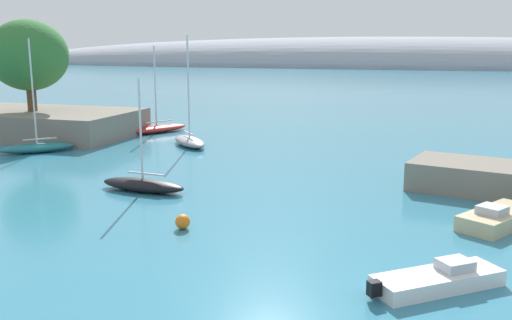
# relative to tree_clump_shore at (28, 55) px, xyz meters

# --- Properties ---
(shore_outcrop) EXTENTS (19.60, 11.09, 2.53)m
(shore_outcrop) POSITION_rel_tree_clump_shore_xyz_m (-0.15, 0.74, -6.71)
(shore_outcrop) COLOR gray
(shore_outcrop) RESTS_ON ground
(tree_clump_shore) EXTENTS (7.61, 7.61, 8.89)m
(tree_clump_shore) POSITION_rel_tree_clump_shore_xyz_m (0.00, 0.00, 0.00)
(tree_clump_shore) COLOR brown
(tree_clump_shore) RESTS_ON shore_outcrop
(distant_ridge) EXTENTS (370.00, 56.97, 25.54)m
(distant_ridge) POSITION_rel_tree_clump_shore_xyz_m (13.11, 202.08, -7.98)
(distant_ridge) COLOR #999EA8
(distant_ridge) RESTS_ON ground
(sailboat_grey_near_shore) EXTENTS (5.37, 5.57, 9.79)m
(sailboat_grey_near_shore) POSITION_rel_tree_clump_shore_xyz_m (17.06, -0.37, -7.46)
(sailboat_grey_near_shore) COLOR gray
(sailboat_grey_near_shore) RESTS_ON water
(sailboat_teal_mid_mooring) EXTENTS (5.50, 5.43, 9.51)m
(sailboat_teal_mid_mooring) POSITION_rel_tree_clump_shore_xyz_m (6.02, -7.17, -7.48)
(sailboat_teal_mid_mooring) COLOR #1E6B70
(sailboat_teal_mid_mooring) RESTS_ON water
(sailboat_red_outer_mooring) EXTENTS (5.40, 7.41, 8.91)m
(sailboat_red_outer_mooring) POSITION_rel_tree_clump_shore_xyz_m (10.51, 5.92, -7.50)
(sailboat_red_outer_mooring) COLOR red
(sailboat_red_outer_mooring) RESTS_ON water
(sailboat_black_end_of_line) EXTENTS (5.90, 2.22, 7.02)m
(sailboat_black_end_of_line) POSITION_rel_tree_clump_shore_xyz_m (20.83, -15.94, -7.53)
(sailboat_black_end_of_line) COLOR black
(sailboat_black_end_of_line) RESTS_ON water
(motorboat_sand_alongside_breakwater) EXTENTS (4.36, 5.28, 1.18)m
(motorboat_sand_alongside_breakwater) POSITION_rel_tree_clump_shore_xyz_m (41.21, -16.72, -7.54)
(motorboat_sand_alongside_breakwater) COLOR #C6B284
(motorboat_sand_alongside_breakwater) RESTS_ON water
(motorboat_white_outer) EXTENTS (4.96, 4.43, 1.01)m
(motorboat_white_outer) POSITION_rel_tree_clump_shore_xyz_m (38.27, -25.32, -7.63)
(motorboat_white_outer) COLOR white
(motorboat_white_outer) RESTS_ON water
(mooring_buoy_orange) EXTENTS (0.74, 0.74, 0.74)m
(mooring_buoy_orange) POSITION_rel_tree_clump_shore_xyz_m (26.27, -21.89, -7.61)
(mooring_buoy_orange) COLOR orange
(mooring_buoy_orange) RESTS_ON water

